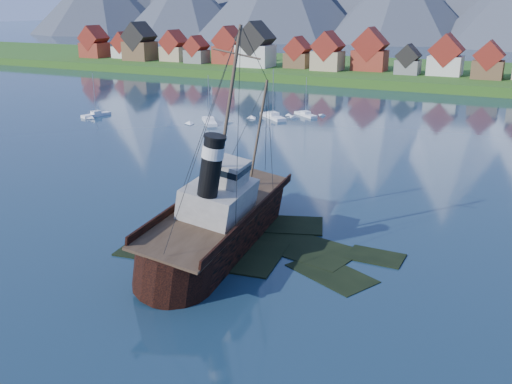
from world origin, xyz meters
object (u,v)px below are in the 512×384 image
at_px(tugboat_wreck, 224,215).
at_px(sailboat_a, 209,122).
at_px(sailboat_c, 306,115).
at_px(sailboat_b, 96,115).
at_px(sailboat_f, 273,117).

bearing_deg(tugboat_wreck, sailboat_a, 115.22).
distance_m(sailboat_a, sailboat_c, 24.74).
height_order(sailboat_b, sailboat_c, sailboat_b).
bearing_deg(sailboat_c, sailboat_a, 173.05).
bearing_deg(sailboat_f, tugboat_wreck, -120.41).
bearing_deg(sailboat_a, tugboat_wreck, -96.20).
bearing_deg(sailboat_a, sailboat_c, 8.83).
distance_m(tugboat_wreck, sailboat_c, 79.63).
distance_m(sailboat_b, sailboat_c, 51.72).
xyz_separation_m(tugboat_wreck, sailboat_b, (-66.65, 53.42, -3.05)).
height_order(sailboat_a, sailboat_c, sailboat_a).
height_order(sailboat_a, sailboat_b, sailboat_a).
relative_size(tugboat_wreck, sailboat_f, 2.70).
bearing_deg(sailboat_b, tugboat_wreck, -24.69).
bearing_deg(tugboat_wreck, sailboat_b, 134.06).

